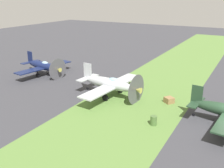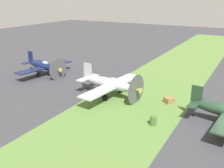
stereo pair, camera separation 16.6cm
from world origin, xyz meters
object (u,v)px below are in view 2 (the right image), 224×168
(airplane_trail, at_px, (44,66))
(supply_crate, at_px, (169,100))
(fuel_drum, at_px, (153,121))
(airplane_wingman, at_px, (110,84))

(airplane_trail, relative_size, supply_crate, 10.45)
(airplane_trail, height_order, fuel_drum, airplane_trail)
(airplane_wingman, bearing_deg, airplane_trail, -95.53)
(airplane_wingman, height_order, supply_crate, airplane_wingman)
(fuel_drum, bearing_deg, supply_crate, -176.87)
(airplane_wingman, distance_m, supply_crate, 6.95)
(airplane_wingman, bearing_deg, fuel_drum, 63.96)
(airplane_trail, distance_m, fuel_drum, 21.12)
(airplane_wingman, bearing_deg, supply_crate, 107.48)
(airplane_wingman, height_order, fuel_drum, airplane_wingman)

